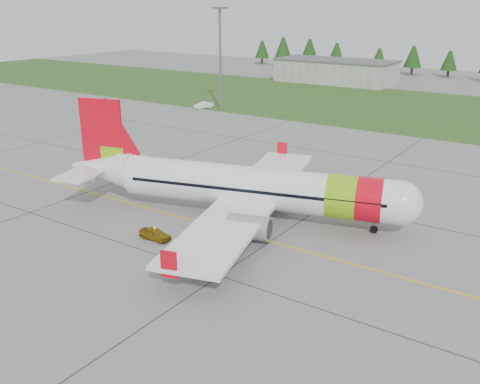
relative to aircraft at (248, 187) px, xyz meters
The scene contains 9 objects.
ground 13.30m from the aircraft, 112.49° to the right, with size 320.00×320.00×0.00m, color gray.
aircraft is the anchor object (origin of this frame).
follow_me_car 10.52m from the aircraft, 113.59° to the right, with size 1.31×1.11×3.26m, color gold.
service_van 61.90m from the aircraft, 131.99° to the left, with size 1.47×1.39×4.21m, color white.
grass_strip 70.35m from the aircraft, 94.02° to the left, with size 320.00×50.00×0.03m, color #30561E.
taxi_guideline 7.09m from the aircraft, 141.64° to the right, with size 120.00×0.25×0.02m, color gold.
hangar_west 104.13m from the aircraft, 109.60° to the left, with size 32.00×14.00×6.00m, color #A8A8A3.
floodlight_mast 59.45m from the aircraft, 128.70° to the left, with size 0.50×0.50×20.00m, color slate.
treeline 126.21m from the aircraft, 92.24° to the left, with size 160.00×8.00×10.00m, color #1C3F14, non-canonical shape.
Camera 1 is at (33.04, -31.16, 20.88)m, focal length 40.00 mm.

